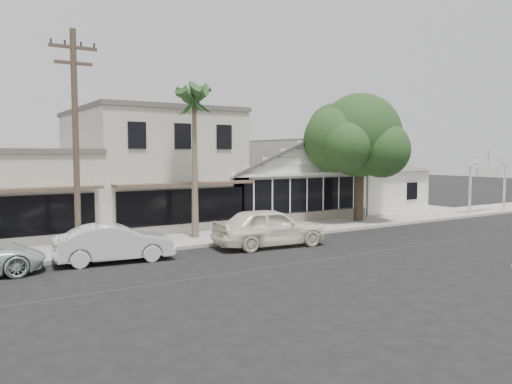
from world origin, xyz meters
TOP-DOWN VIEW (x-y plane):
  - ground at (0.00, 0.00)m, footprint 140.00×140.00m
  - sidewalk_north at (-8.00, 6.75)m, footprint 90.00×3.50m
  - corner_shop at (5.00, 12.47)m, footprint 10.40×8.60m
  - side_cottage at (13.20, 11.50)m, footprint 6.00×6.00m
  - arch_sign at (18.40, 5.30)m, footprint 4.12×0.12m
  - row_building_near at (-3.00, 13.50)m, footprint 8.00×10.00m
  - utility_pole at (-9.00, 5.20)m, footprint 1.80×0.24m
  - car_0 at (-0.99, 3.52)m, footprint 5.39×2.63m
  - car_1 at (-7.89, 4.10)m, footprint 4.68×2.12m
  - shade_tree at (7.81, 7.22)m, footprint 7.05×6.37m
  - palm_east at (-3.15, 6.79)m, footprint 3.12×3.12m

SIDE VIEW (x-z plane):
  - ground at x=0.00m, z-range 0.00..0.00m
  - sidewalk_north at x=-8.00m, z-range 0.00..0.15m
  - car_1 at x=-7.89m, z-range 0.00..1.49m
  - car_0 at x=-0.99m, z-range 0.00..1.77m
  - side_cottage at x=13.20m, z-range 0.00..3.00m
  - corner_shop at x=5.00m, z-range 0.07..5.17m
  - arch_sign at x=18.40m, z-range 1.18..5.13m
  - row_building_near at x=-3.00m, z-range 0.00..6.50m
  - utility_pole at x=-9.00m, z-range 0.29..9.29m
  - shade_tree at x=7.81m, z-range 1.24..9.06m
  - palm_east at x=-3.15m, z-range 2.82..10.69m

